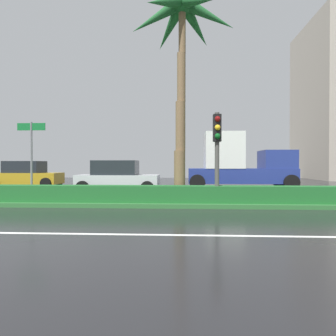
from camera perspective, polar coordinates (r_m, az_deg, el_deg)
name	(u,v)px	position (r m, az deg, el deg)	size (l,w,h in m)	color
ground_plane	(81,200)	(14.65, -15.36, -5.51)	(90.00, 42.00, 0.10)	black
median_strip	(73,199)	(13.70, -16.70, -5.42)	(85.50, 4.00, 0.15)	#2D6B33
median_hedge	(60,193)	(12.36, -18.92, -4.35)	(76.50, 0.70, 0.60)	#1E6028
palm_tree_centre_left	(182,30)	(13.41, 2.54, 23.53)	(4.29, 3.90, 8.14)	brown
traffic_signal_median_right	(217,141)	(11.36, 8.84, 4.88)	(0.28, 0.43, 3.21)	#4C4C47
street_name_sign	(31,150)	(13.27, -23.40, 3.01)	(1.10, 0.08, 3.00)	slate
car_in_traffic_second	(26,175)	(22.55, -24.15, -1.13)	(4.30, 2.02, 1.72)	#B28C1E
car_in_traffic_third	(118,177)	(17.05, -9.08, -1.66)	(4.30, 2.02, 1.72)	silver
box_truck_lead	(239,164)	(19.96, 12.73, 0.76)	(6.40, 2.64, 3.46)	navy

